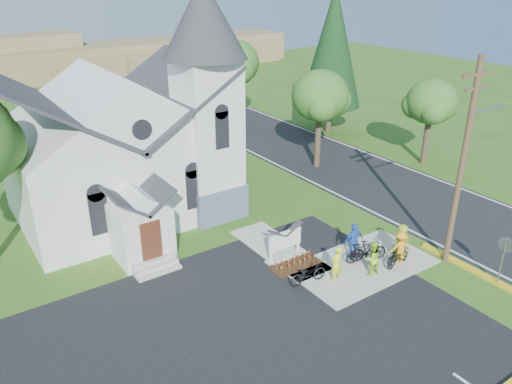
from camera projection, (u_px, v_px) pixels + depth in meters
ground at (346, 280)px, 23.29m from camera, size 120.00×120.00×0.00m
parking_lot at (245, 367)px, 18.16m from camera, size 20.00×16.00×0.02m
road at (306, 151)px, 39.74m from camera, size 8.00×90.00×0.02m
sidewalk at (362, 265)px, 24.43m from camera, size 7.00×4.00×0.05m
church at (124, 127)px, 27.72m from camera, size 12.35×12.00×13.00m
church_sign at (285, 240)px, 24.66m from camera, size 2.20×0.40×1.70m
flower_bed at (296, 265)px, 24.38m from camera, size 2.60×1.10×0.07m
utility_pole at (464, 158)px, 22.72m from camera, size 3.45×0.28×10.00m
stop_sign at (505, 251)px, 22.20m from camera, size 0.11×0.76×2.48m
tree_road_near at (320, 96)px, 34.58m from camera, size 4.00×4.00×7.05m
tree_road_mid at (234, 63)px, 43.64m from camera, size 4.40×4.40×7.80m
tree_road_far at (432, 102)px, 35.42m from camera, size 3.60×3.60×6.30m
conifer at (333, 47)px, 41.57m from camera, size 5.20×5.20×12.40m
distant_hills at (70, 60)px, 66.55m from camera, size 61.00×10.00×5.60m
cyclist_0 at (336, 264)px, 22.85m from camera, size 0.65×0.43×1.76m
bike_0 at (308, 274)px, 22.78m from camera, size 1.97×0.85×1.00m
cyclist_1 at (372, 258)px, 23.32m from camera, size 0.91×0.74×1.73m
bike_1 at (368, 250)px, 24.53m from camera, size 1.97×1.17×1.14m
cyclist_2 at (354, 241)px, 24.69m from camera, size 1.15×0.60×1.87m
bike_2 at (394, 254)px, 24.45m from camera, size 1.86×1.20×0.92m
cyclist_3 at (400, 247)px, 24.25m from camera, size 1.25×0.96×1.71m
bike_3 at (362, 253)px, 24.43m from camera, size 1.81×0.95×1.05m
cyclist_4 at (401, 242)px, 24.59m from camera, size 1.04×0.81×1.87m
bike_4 at (398, 257)px, 24.19m from camera, size 1.77×0.84×0.89m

